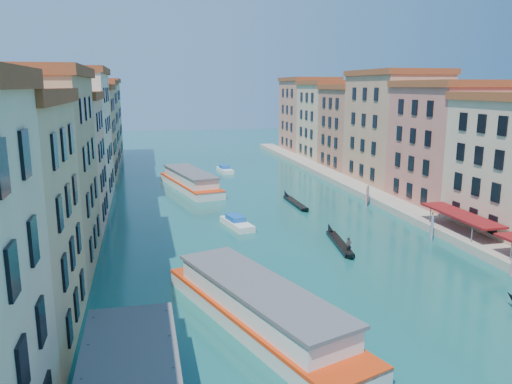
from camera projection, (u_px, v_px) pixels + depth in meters
The scene contains 10 objects.
left_bank_palazzos at pixel (63, 145), 72.51m from camera, with size 12.80×128.40×21.00m.
right_bank_palazzos at pixel (411, 136), 84.99m from camera, with size 12.80×128.40×21.00m.
quay at pixel (365, 192), 85.17m from camera, with size 4.00×140.00×1.00m, color #AE9F8C.
mooring_poles_right at pixel (494, 258), 49.85m from camera, with size 1.44×54.24×3.20m.
vaporetto_near at pixel (259, 307), 38.26m from camera, with size 12.26×23.06×3.37m.
vaporetto_far at pixel (190, 181), 89.78m from camera, with size 9.74×22.74×3.30m.
gondola_fore at pixel (340, 242), 57.87m from camera, with size 2.54×11.94×2.38m.
gondola_far at pixel (295, 202), 78.17m from camera, with size 1.29×12.26×1.74m.
motorboat_mid at pixel (237, 223), 65.62m from camera, with size 3.62×7.23×1.43m.
motorboat_far at pixel (225, 169), 107.62m from camera, with size 2.88×6.90×1.39m.
Camera 1 is at (-14.72, -12.09, 18.12)m, focal length 35.00 mm.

